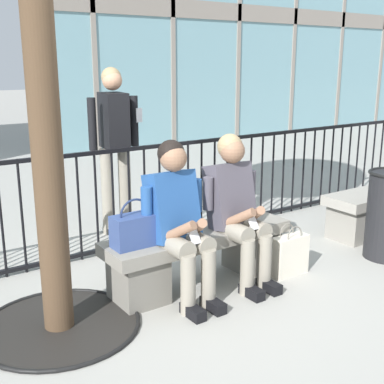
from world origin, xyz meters
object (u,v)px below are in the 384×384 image
Objects in this scene: stone_bench at (199,252)px; seated_person_with_phone at (179,217)px; handbag_on_bench at (135,230)px; seated_person_companion at (237,205)px; shopping_bag at (290,255)px; bystander_at_railing at (114,138)px.

seated_person_with_phone is (-0.28, -0.13, 0.38)m from stone_bench.
seated_person_companion is at bearing -7.89° from handbag_on_bench.
seated_person_with_phone is at bearing 180.00° from seated_person_companion.
handbag_on_bench is at bearing 158.65° from seated_person_with_phone.
shopping_bag is at bearing -20.44° from seated_person_companion.
handbag_on_bench reaches higher than shopping_bag.
bystander_at_railing is at bearing 110.24° from shopping_bag.
stone_bench is 4.43× the size of handbag_on_bench.
stone_bench is at bearing 24.96° from seated_person_with_phone.
handbag_on_bench is at bearing 172.11° from seated_person_companion.
stone_bench is 0.49m from seated_person_with_phone.
seated_person_companion is at bearing -24.96° from stone_bench.
bystander_at_railing is at bearing 88.35° from stone_bench.
shopping_bag is 0.26× the size of bystander_at_railing.
shopping_bag is (1.01, -0.17, -0.47)m from seated_person_with_phone.
seated_person_with_phone is at bearing -21.35° from handbag_on_bench.
seated_person_companion is 0.87m from handbag_on_bench.
stone_bench is at bearing -91.65° from bystander_at_railing.
seated_person_with_phone is 2.73× the size of shopping_bag.
bystander_at_railing is (0.04, 1.56, 0.73)m from stone_bench.
seated_person_with_phone is 1.00× the size of seated_person_companion.
seated_person_companion is at bearing 0.00° from seated_person_with_phone.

